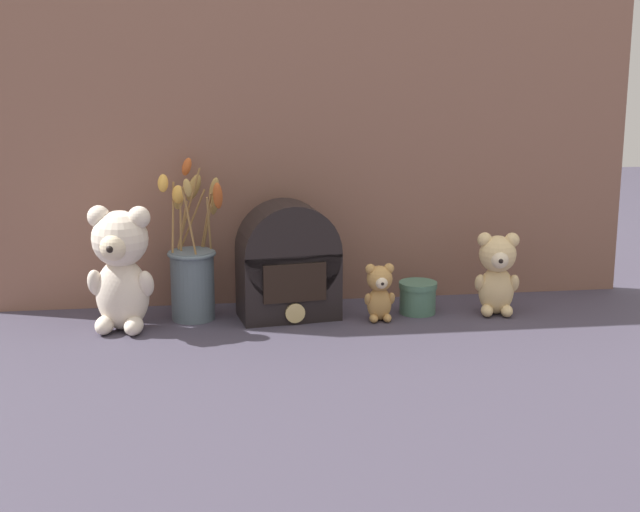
{
  "coord_description": "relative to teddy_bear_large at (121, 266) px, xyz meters",
  "views": [
    {
      "loc": [
        -0.26,
        -1.95,
        0.62
      ],
      "look_at": [
        0.0,
        0.02,
        0.14
      ],
      "focal_mm": 55.0,
      "sensor_mm": 36.0,
      "label": 1
    }
  ],
  "objects": [
    {
      "name": "vintage_radio",
      "position": [
        0.34,
        0.04,
        -0.02
      ],
      "size": [
        0.22,
        0.14,
        0.25
      ],
      "color": "black",
      "rests_on": "ground"
    },
    {
      "name": "teddy_bear_small",
      "position": [
        0.53,
        -0.0,
        -0.07
      ],
      "size": [
        0.06,
        0.06,
        0.12
      ],
      "color": "tan",
      "rests_on": "ground"
    },
    {
      "name": "teddy_bear_large",
      "position": [
        0.0,
        0.0,
        0.0
      ],
      "size": [
        0.14,
        0.13,
        0.26
      ],
      "color": "beige",
      "rests_on": "ground"
    },
    {
      "name": "ground_plane",
      "position": [
        0.41,
        0.0,
        -0.13
      ],
      "size": [
        4.0,
        4.0,
        0.0
      ],
      "primitive_type": "plane",
      "color": "#3D3847"
    },
    {
      "name": "teddy_bear_medium",
      "position": [
        0.79,
        0.01,
        -0.04
      ],
      "size": [
        0.1,
        0.09,
        0.18
      ],
      "color": "#DBBC84",
      "rests_on": "ground"
    },
    {
      "name": "backdrop_wall",
      "position": [
        0.41,
        0.17,
        0.26
      ],
      "size": [
        1.43,
        0.02,
        0.79
      ],
      "color": "#845B4C",
      "rests_on": "ground"
    },
    {
      "name": "flower_vase",
      "position": [
        0.14,
        0.06,
        -0.03
      ],
      "size": [
        0.14,
        0.14,
        0.34
      ],
      "color": "slate",
      "rests_on": "ground"
    },
    {
      "name": "decorative_tin_tall",
      "position": [
        0.62,
        0.04,
        -0.1
      ],
      "size": [
        0.08,
        0.08,
        0.07
      ],
      "color": "#47705B",
      "rests_on": "ground"
    }
  ]
}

